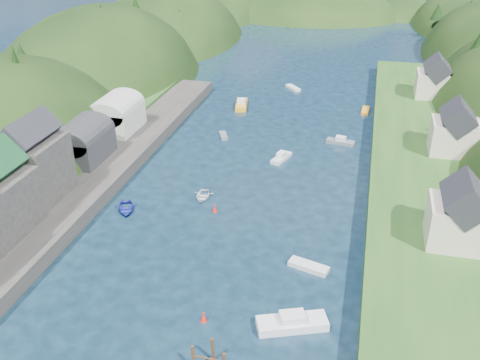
# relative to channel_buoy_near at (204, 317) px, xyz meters

# --- Properties ---
(ground) EXTENTS (600.00, 600.00, 0.00)m
(ground) POSITION_rel_channel_buoy_near_xyz_m (-1.90, 44.83, -0.48)
(ground) COLOR black
(ground) RESTS_ON ground
(hillside_left) EXTENTS (44.00, 245.56, 52.00)m
(hillside_left) POSITION_rel_channel_buoy_near_xyz_m (-46.90, 69.83, -8.51)
(hillside_left) COLOR black
(hillside_left) RESTS_ON ground
(far_hills) EXTENTS (103.00, 68.00, 44.00)m
(far_hills) POSITION_rel_channel_buoy_near_xyz_m (-0.69, 168.84, -11.28)
(far_hills) COLOR black
(far_hills) RESTS_ON ground
(hill_trees) EXTENTS (92.22, 148.05, 12.15)m
(hill_trees) POSITION_rel_channel_buoy_near_xyz_m (-2.62, 59.33, 10.60)
(hill_trees) COLOR black
(hill_trees) RESTS_ON ground
(quay_left) EXTENTS (12.00, 110.00, 2.00)m
(quay_left) POSITION_rel_channel_buoy_near_xyz_m (-25.90, 14.83, 0.52)
(quay_left) COLOR #2D2B28
(quay_left) RESTS_ON ground
(terrace_left_grass) EXTENTS (12.00, 110.00, 2.50)m
(terrace_left_grass) POSITION_rel_channel_buoy_near_xyz_m (-32.90, 14.83, 0.77)
(terrace_left_grass) COLOR #234719
(terrace_left_grass) RESTS_ON ground
(boat_sheds) EXTENTS (7.00, 21.00, 7.50)m
(boat_sheds) POSITION_rel_channel_buoy_near_xyz_m (-27.90, 33.83, 4.79)
(boat_sheds) COLOR #2D2D30
(boat_sheds) RESTS_ON quay_left
(terrace_right) EXTENTS (16.00, 120.00, 2.40)m
(terrace_right) POSITION_rel_channel_buoy_near_xyz_m (23.10, 34.83, 0.72)
(terrace_right) COLOR #234719
(terrace_right) RESTS_ON ground
(right_bank_cottages) EXTENTS (9.00, 59.24, 8.41)m
(right_bank_cottages) POSITION_rel_channel_buoy_near_xyz_m (26.10, 43.17, 5.36)
(right_bank_cottages) COLOR beige
(right_bank_cottages) RESTS_ON terrace_right
(channel_buoy_near) EXTENTS (0.70, 0.70, 1.10)m
(channel_buoy_near) POSITION_rel_channel_buoy_near_xyz_m (0.00, 0.00, 0.00)
(channel_buoy_near) COLOR red
(channel_buoy_near) RESTS_ON ground
(channel_buoy_far) EXTENTS (0.70, 0.70, 1.10)m
(channel_buoy_far) POSITION_rel_channel_buoy_near_xyz_m (-4.82, 20.53, 0.00)
(channel_buoy_far) COLOR red
(channel_buoy_far) RESTS_ON ground
(moored_boats) EXTENTS (34.56, 95.93, 2.03)m
(moored_boats) POSITION_rel_channel_buoy_near_xyz_m (-4.10, 15.39, 0.06)
(moored_boats) COLOR navy
(moored_boats) RESTS_ON ground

